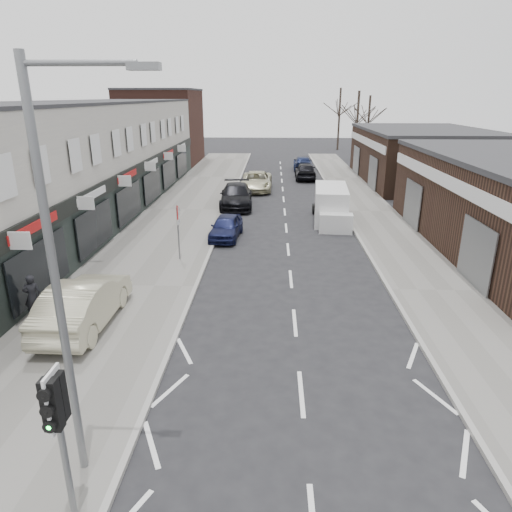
# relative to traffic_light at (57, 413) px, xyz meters

# --- Properties ---
(ground) EXTENTS (160.00, 160.00, 0.00)m
(ground) POSITION_rel_traffic_light_xyz_m (4.40, 2.02, -2.41)
(ground) COLOR black
(ground) RESTS_ON ground
(pavement_left) EXTENTS (5.50, 64.00, 0.12)m
(pavement_left) POSITION_rel_traffic_light_xyz_m (-2.35, 24.02, -2.35)
(pavement_left) COLOR slate
(pavement_left) RESTS_ON ground
(pavement_right) EXTENTS (3.50, 64.00, 0.12)m
(pavement_right) POSITION_rel_traffic_light_xyz_m (10.15, 24.02, -2.35)
(pavement_right) COLOR slate
(pavement_right) RESTS_ON ground
(shop_terrace_left) EXTENTS (8.00, 41.00, 7.10)m
(shop_terrace_left) POSITION_rel_traffic_light_xyz_m (-9.10, 21.52, 1.14)
(shop_terrace_left) COLOR beige
(shop_terrace_left) RESTS_ON ground
(brick_block_far) EXTENTS (8.00, 10.00, 8.00)m
(brick_block_far) POSITION_rel_traffic_light_xyz_m (-9.10, 47.02, 1.59)
(brick_block_far) COLOR #41231C
(brick_block_far) RESTS_ON ground
(right_unit_far) EXTENTS (10.00, 16.00, 4.50)m
(right_unit_far) POSITION_rel_traffic_light_xyz_m (16.90, 36.02, -0.16)
(right_unit_far) COLOR #352118
(right_unit_far) RESTS_ON ground
(tree_far_a) EXTENTS (3.60, 3.60, 8.00)m
(tree_far_a) POSITION_rel_traffic_light_xyz_m (13.40, 50.02, -2.41)
(tree_far_a) COLOR #382D26
(tree_far_a) RESTS_ON ground
(tree_far_b) EXTENTS (3.60, 3.60, 7.50)m
(tree_far_b) POSITION_rel_traffic_light_xyz_m (15.90, 56.02, -2.41)
(tree_far_b) COLOR #382D26
(tree_far_b) RESTS_ON ground
(tree_far_c) EXTENTS (3.60, 3.60, 8.50)m
(tree_far_c) POSITION_rel_traffic_light_xyz_m (12.90, 62.02, -2.41)
(tree_far_c) COLOR #382D26
(tree_far_c) RESTS_ON ground
(traffic_light) EXTENTS (0.28, 0.60, 3.10)m
(traffic_light) POSITION_rel_traffic_light_xyz_m (0.00, 0.00, 0.00)
(traffic_light) COLOR slate
(traffic_light) RESTS_ON pavement_left
(street_lamp) EXTENTS (2.23, 0.22, 8.00)m
(street_lamp) POSITION_rel_traffic_light_xyz_m (-0.13, 1.22, 2.20)
(street_lamp) COLOR slate
(street_lamp) RESTS_ON pavement_left
(warning_sign) EXTENTS (0.12, 0.80, 2.70)m
(warning_sign) POSITION_rel_traffic_light_xyz_m (-0.76, 14.02, -0.21)
(warning_sign) COLOR slate
(warning_sign) RESTS_ON pavement_left
(white_van) EXTENTS (2.31, 5.63, 2.14)m
(white_van) POSITION_rel_traffic_light_xyz_m (7.20, 21.66, -1.41)
(white_van) COLOR silver
(white_van) RESTS_ON ground
(sedan_on_pavement) EXTENTS (1.75, 4.92, 1.61)m
(sedan_on_pavement) POSITION_rel_traffic_light_xyz_m (-2.68, 7.39, -1.49)
(sedan_on_pavement) COLOR #BAB494
(sedan_on_pavement) RESTS_ON pavement_left
(pedestrian) EXTENTS (0.67, 0.53, 1.62)m
(pedestrian) POSITION_rel_traffic_light_xyz_m (-4.63, 7.79, -1.48)
(pedestrian) COLOR black
(pedestrian) RESTS_ON pavement_left
(parked_car_left_a) EXTENTS (1.82, 3.85, 1.27)m
(parked_car_left_a) POSITION_rel_traffic_light_xyz_m (1.03, 17.89, -1.78)
(parked_car_left_a) COLOR #13183C
(parked_car_left_a) RESTS_ON ground
(parked_car_left_b) EXTENTS (2.50, 5.54, 1.58)m
(parked_car_left_b) POSITION_rel_traffic_light_xyz_m (1.00, 25.39, -1.63)
(parked_car_left_b) COLOR black
(parked_car_left_b) RESTS_ON ground
(parked_car_left_c) EXTENTS (2.55, 5.44, 1.50)m
(parked_car_left_c) POSITION_rel_traffic_light_xyz_m (2.20, 31.44, -1.66)
(parked_car_left_c) COLOR beige
(parked_car_left_c) RESTS_ON ground
(parked_car_right_a) EXTENTS (1.54, 3.98, 1.29)m
(parked_car_right_a) POSITION_rel_traffic_light_xyz_m (7.50, 22.43, -1.77)
(parked_car_right_a) COLOR beige
(parked_car_right_a) RESTS_ON ground
(parked_car_right_b) EXTENTS (1.92, 4.65, 1.58)m
(parked_car_right_b) POSITION_rel_traffic_light_xyz_m (6.60, 36.92, -1.63)
(parked_car_right_b) COLOR black
(parked_car_right_b) RESTS_ON ground
(parked_car_right_c) EXTENTS (2.12, 4.86, 1.39)m
(parked_car_right_c) POSITION_rel_traffic_light_xyz_m (6.72, 42.77, -1.72)
(parked_car_right_c) COLOR #161F44
(parked_car_right_c) RESTS_ON ground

